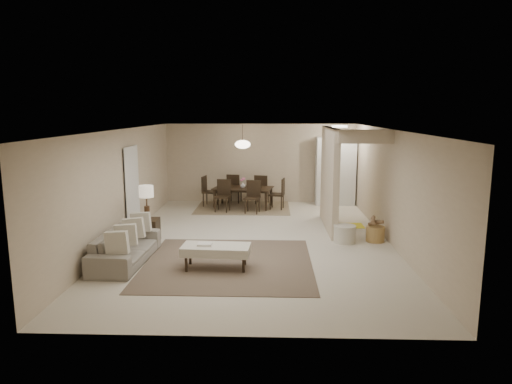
{
  "coord_description": "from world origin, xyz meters",
  "views": [
    {
      "loc": [
        0.36,
        -10.0,
        2.9
      ],
      "look_at": [
        0.01,
        0.37,
        1.05
      ],
      "focal_mm": 32.0,
      "sensor_mm": 36.0,
      "label": 1
    }
  ],
  "objects_px": {
    "ottoman_bench": "(216,250)",
    "round_pouf": "(345,234)",
    "wicker_basket": "(375,234)",
    "pantry_cabinet": "(335,171)",
    "side_table": "(148,230)",
    "sofa": "(126,247)",
    "dining_table": "(243,198)"
  },
  "relations": [
    {
      "from": "pantry_cabinet",
      "to": "round_pouf",
      "type": "xyz_separation_m",
      "value": [
        -0.35,
        -4.25,
        -0.86
      ]
    },
    {
      "from": "ottoman_bench",
      "to": "wicker_basket",
      "type": "height_order",
      "value": "ottoman_bench"
    },
    {
      "from": "sofa",
      "to": "pantry_cabinet",
      "type": "bearing_deg",
      "value": -37.68
    },
    {
      "from": "sofa",
      "to": "ottoman_bench",
      "type": "bearing_deg",
      "value": -97.42
    },
    {
      "from": "side_table",
      "to": "dining_table",
      "type": "distance_m",
      "value": 4.2
    },
    {
      "from": "ottoman_bench",
      "to": "round_pouf",
      "type": "height_order",
      "value": "ottoman_bench"
    },
    {
      "from": "sofa",
      "to": "dining_table",
      "type": "height_order",
      "value": "dining_table"
    },
    {
      "from": "pantry_cabinet",
      "to": "round_pouf",
      "type": "distance_m",
      "value": 4.35
    },
    {
      "from": "ottoman_bench",
      "to": "round_pouf",
      "type": "bearing_deg",
      "value": 37.65
    },
    {
      "from": "round_pouf",
      "to": "wicker_basket",
      "type": "distance_m",
      "value": 0.71
    },
    {
      "from": "pantry_cabinet",
      "to": "side_table",
      "type": "distance_m",
      "value": 6.49
    },
    {
      "from": "sofa",
      "to": "side_table",
      "type": "height_order",
      "value": "sofa"
    },
    {
      "from": "pantry_cabinet",
      "to": "wicker_basket",
      "type": "xyz_separation_m",
      "value": [
        0.35,
        -4.15,
        -0.88
      ]
    },
    {
      "from": "side_table",
      "to": "dining_table",
      "type": "relative_size",
      "value": 0.3
    },
    {
      "from": "pantry_cabinet",
      "to": "dining_table",
      "type": "distance_m",
      "value": 3.01
    },
    {
      "from": "ottoman_bench",
      "to": "round_pouf",
      "type": "relative_size",
      "value": 2.6
    },
    {
      "from": "side_table",
      "to": "dining_table",
      "type": "xyz_separation_m",
      "value": [
        1.9,
        3.74,
        0.05
      ]
    },
    {
      "from": "ottoman_bench",
      "to": "side_table",
      "type": "height_order",
      "value": "side_table"
    },
    {
      "from": "pantry_cabinet",
      "to": "dining_table",
      "type": "height_order",
      "value": "pantry_cabinet"
    },
    {
      "from": "dining_table",
      "to": "side_table",
      "type": "bearing_deg",
      "value": -106.51
    },
    {
      "from": "ottoman_bench",
      "to": "dining_table",
      "type": "xyz_separation_m",
      "value": [
        0.16,
        5.46,
        -0.05
      ]
    },
    {
      "from": "pantry_cabinet",
      "to": "wicker_basket",
      "type": "distance_m",
      "value": 4.26
    },
    {
      "from": "dining_table",
      "to": "ottoman_bench",
      "type": "bearing_deg",
      "value": -81.25
    },
    {
      "from": "pantry_cabinet",
      "to": "ottoman_bench",
      "type": "relative_size",
      "value": 1.64
    },
    {
      "from": "round_pouf",
      "to": "dining_table",
      "type": "distance_m",
      "value": 4.42
    },
    {
      "from": "sofa",
      "to": "ottoman_bench",
      "type": "height_order",
      "value": "sofa"
    },
    {
      "from": "sofa",
      "to": "round_pouf",
      "type": "relative_size",
      "value": 4.17
    },
    {
      "from": "sofa",
      "to": "side_table",
      "type": "xyz_separation_m",
      "value": [
        0.05,
        1.42,
        -0.04
      ]
    },
    {
      "from": "ottoman_bench",
      "to": "side_table",
      "type": "xyz_separation_m",
      "value": [
        -1.74,
        1.72,
        -0.1
      ]
    },
    {
      "from": "pantry_cabinet",
      "to": "sofa",
      "type": "relative_size",
      "value": 1.02
    },
    {
      "from": "round_pouf",
      "to": "pantry_cabinet",
      "type": "bearing_deg",
      "value": 85.29
    },
    {
      "from": "round_pouf",
      "to": "dining_table",
      "type": "height_order",
      "value": "dining_table"
    }
  ]
}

